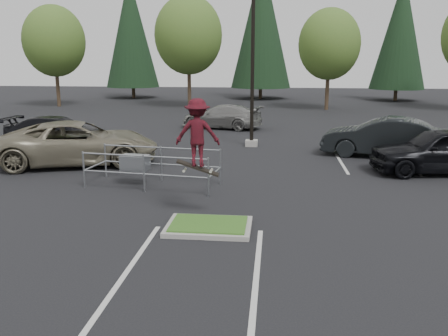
# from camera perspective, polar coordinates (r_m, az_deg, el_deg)

# --- Properties ---
(ground) EXTENTS (120.00, 120.00, 0.00)m
(ground) POSITION_cam_1_polar(r_m,az_deg,el_deg) (12.47, -1.85, -7.33)
(ground) COLOR black
(ground) RESTS_ON ground
(grass_median) EXTENTS (2.20, 1.60, 0.16)m
(grass_median) POSITION_cam_1_polar(r_m,az_deg,el_deg) (12.44, -1.85, -6.99)
(grass_median) COLOR #9A968F
(grass_median) RESTS_ON ground
(stall_lines) EXTENTS (22.62, 17.60, 0.01)m
(stall_lines) POSITION_cam_1_polar(r_m,az_deg,el_deg) (18.37, -3.42, -0.59)
(stall_lines) COLOR beige
(stall_lines) RESTS_ON ground
(light_pole) EXTENTS (0.70, 0.60, 10.12)m
(light_pole) POSITION_cam_1_polar(r_m,az_deg,el_deg) (23.59, 3.47, 13.62)
(light_pole) COLOR #9A968F
(light_pole) RESTS_ON ground
(decid_a) EXTENTS (5.44, 5.44, 8.91)m
(decid_a) POSITION_cam_1_polar(r_m,az_deg,el_deg) (46.02, -19.73, 13.94)
(decid_a) COLOR #38281C
(decid_a) RESTS_ON ground
(decid_b) EXTENTS (5.89, 5.89, 9.64)m
(decid_b) POSITION_cam_1_polar(r_m,az_deg,el_deg) (42.82, -4.30, 15.37)
(decid_b) COLOR #38281C
(decid_b) RESTS_ON ground
(decid_c) EXTENTS (5.12, 5.12, 8.38)m
(decid_c) POSITION_cam_1_polar(r_m,az_deg,el_deg) (41.63, 12.53, 14.08)
(decid_c) COLOR #38281C
(decid_c) RESTS_ON ground
(conif_a) EXTENTS (5.72, 5.72, 13.00)m
(conif_a) POSITION_cam_1_polar(r_m,az_deg,el_deg) (53.95, -11.13, 15.83)
(conif_a) COLOR #38281C
(conif_a) RESTS_ON ground
(conif_b) EXTENTS (6.38, 6.38, 14.50)m
(conif_b) POSITION_cam_1_polar(r_m,az_deg,el_deg) (52.20, 4.54, 16.95)
(conif_b) COLOR #38281C
(conif_b) RESTS_ON ground
(conif_c) EXTENTS (5.50, 5.50, 12.50)m
(conif_c) POSITION_cam_1_polar(r_m,az_deg,el_deg) (52.59, 20.47, 15.07)
(conif_c) COLOR #38281C
(conif_c) RESTS_ON ground
(cart_corral) EXTENTS (4.64, 2.19, 1.27)m
(cart_corral) POSITION_cam_1_polar(r_m,az_deg,el_deg) (16.69, -10.17, 0.62)
(cart_corral) COLOR #969A9E
(cart_corral) RESTS_ON ground
(skateboarder) EXTENTS (1.24, 0.76, 2.13)m
(skateboarder) POSITION_cam_1_polar(r_m,az_deg,el_deg) (12.89, -3.22, 4.19)
(skateboarder) COLOR black
(skateboarder) RESTS_ON ground
(car_l_tan) EXTENTS (7.07, 4.74, 1.80)m
(car_l_tan) POSITION_cam_1_polar(r_m,az_deg,el_deg) (20.57, -17.30, 2.87)
(car_l_tan) COLOR #77705B
(car_l_tan) RESTS_ON ground
(car_l_black) EXTENTS (5.34, 2.31, 1.53)m
(car_l_black) POSITION_cam_1_polar(r_m,az_deg,el_deg) (24.81, -19.31, 4.09)
(car_l_black) COLOR black
(car_l_black) RESTS_ON ground
(car_r_charc) EXTENTS (5.65, 3.11, 1.77)m
(car_r_charc) POSITION_cam_1_polar(r_m,az_deg,el_deg) (22.40, 18.63, 3.53)
(car_r_charc) COLOR black
(car_r_charc) RESTS_ON ground
(car_r_black) EXTENTS (5.44, 2.69, 1.78)m
(car_r_black) POSITION_cam_1_polar(r_m,az_deg,el_deg) (19.93, 24.70, 1.92)
(car_r_black) COLOR black
(car_r_black) RESTS_ON ground
(car_far_silver) EXTENTS (5.47, 3.32, 1.48)m
(car_far_silver) POSITION_cam_1_polar(r_m,az_deg,el_deg) (29.96, -0.17, 6.22)
(car_far_silver) COLOR gray
(car_far_silver) RESTS_ON ground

